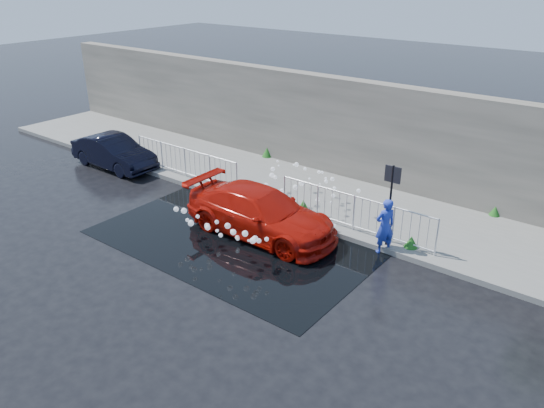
{
  "coord_description": "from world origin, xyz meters",
  "views": [
    {
      "loc": [
        9.62,
        -9.08,
        7.27
      ],
      "look_at": [
        1.16,
        1.85,
        1.0
      ],
      "focal_mm": 35.0,
      "sensor_mm": 36.0,
      "label": 1
    }
  ],
  "objects": [
    {
      "name": "curb",
      "position": [
        0.0,
        3.0,
        0.08
      ],
      "size": [
        30.0,
        0.25,
        0.16
      ],
      "primitive_type": "cube",
      "color": "slate",
      "rests_on": "ground"
    },
    {
      "name": "weeds",
      "position": [
        -0.17,
        4.5,
        0.34
      ],
      "size": [
        12.17,
        3.93,
        0.45
      ],
      "color": "#124716",
      "rests_on": "pavement"
    },
    {
      "name": "sign_post",
      "position": [
        4.2,
        3.1,
        1.72
      ],
      "size": [
        0.45,
        0.06,
        2.5
      ],
      "color": "black",
      "rests_on": "ground"
    },
    {
      "name": "person",
      "position": [
        4.2,
        2.92,
        0.8
      ],
      "size": [
        0.63,
        0.7,
        1.6
      ],
      "primitive_type": "imported",
      "rotation": [
        0.0,
        0.0,
        -2.12
      ],
      "color": "#2337B1",
      "rests_on": "ground"
    },
    {
      "name": "water_spray",
      "position": [
        0.68,
        2.16,
        0.75
      ],
      "size": [
        3.68,
        5.59,
        1.12
      ],
      "color": "white",
      "rests_on": "ground"
    },
    {
      "name": "dark_car",
      "position": [
        -7.19,
        2.6,
        0.62
      ],
      "size": [
        3.8,
        1.33,
        1.25
      ],
      "primitive_type": "imported",
      "rotation": [
        0.0,
        0.0,
        1.57
      ],
      "color": "black",
      "rests_on": "ground"
    },
    {
      "name": "ground",
      "position": [
        0.0,
        0.0,
        0.0
      ],
      "size": [
        90.0,
        90.0,
        0.0
      ],
      "primitive_type": "plane",
      "color": "black",
      "rests_on": "ground"
    },
    {
      "name": "railing_left",
      "position": [
        -4.0,
        3.35,
        0.74
      ],
      "size": [
        5.05,
        0.05,
        1.1
      ],
      "color": "silver",
      "rests_on": "pavement"
    },
    {
      "name": "pavement",
      "position": [
        0.0,
        5.0,
        0.07
      ],
      "size": [
        30.0,
        4.0,
        0.15
      ],
      "primitive_type": "cube",
      "color": "slate",
      "rests_on": "ground"
    },
    {
      "name": "railing_right",
      "position": [
        3.0,
        3.35,
        0.74
      ],
      "size": [
        5.05,
        0.05,
        1.1
      ],
      "color": "silver",
      "rests_on": "pavement"
    },
    {
      "name": "retaining_wall",
      "position": [
        0.0,
        7.2,
        1.9
      ],
      "size": [
        30.0,
        0.6,
        3.5
      ],
      "primitive_type": "cube",
      "color": "#524E45",
      "rests_on": "pavement"
    },
    {
      "name": "red_car",
      "position": [
        0.86,
        1.71,
        0.69
      ],
      "size": [
        4.79,
        2.01,
        1.38
      ],
      "primitive_type": "imported",
      "rotation": [
        0.0,
        0.0,
        1.59
      ],
      "color": "#A60F06",
      "rests_on": "ground"
    },
    {
      "name": "puddle",
      "position": [
        0.5,
        1.0,
        0.01
      ],
      "size": [
        8.0,
        5.0,
        0.01
      ],
      "primitive_type": "cube",
      "color": "black",
      "rests_on": "ground"
    }
  ]
}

